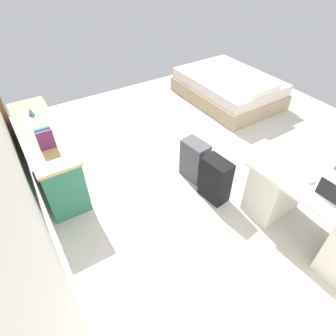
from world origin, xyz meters
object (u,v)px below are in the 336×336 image
Objects in this scene: bed at (228,88)px; laptop at (335,196)px; suitcase_black at (215,180)px; suitcase_spare_grey at (195,160)px; desk at (314,212)px; figurine_small at (31,112)px; computer_mouse at (311,181)px; credenza at (48,154)px.

laptop is (-3.04, 1.47, 0.54)m from bed.
suitcase_spare_grey is (0.45, -0.01, -0.01)m from suitcase_black.
figurine_small is at bearing 35.98° from desk.
suitcase_black is at bearing 20.70° from laptop.
figurine_small reaches higher than desk.
laptop is 3.23× the size of computer_mouse.
computer_mouse is (-0.87, -0.45, 0.45)m from suitcase_black.
credenza is at bearing 40.64° from suitcase_black.
suitcase_black is at bearing 25.81° from desk.
credenza reaches higher than suitcase_black.
laptop is at bearing 170.98° from computer_mouse.
suitcase_spare_grey is at bearing -122.79° from credenza.
bed is 5.96× the size of laptop.
bed is 3.56m from figurine_small.
suitcase_spare_grey is at bearing -8.10° from suitcase_black.
desk is 13.43× the size of figurine_small.
bed is at bearing -89.68° from figurine_small.
bed is at bearing -83.28° from credenza.
laptop is (-1.58, -0.41, 0.50)m from suitcase_spare_grey.
credenza is 3.18× the size of suitcase_spare_grey.
bed is 3.40× the size of suitcase_spare_grey.
laptop is at bearing 153.20° from desk.
bed is at bearing -30.88° from computer_mouse.
desk is at bearing -170.05° from suitcase_spare_grey.
desk is 3.27m from credenza.
bed is at bearing -51.30° from suitcase_black.
figurine_small reaches higher than credenza.
suitcase_spare_grey is at bearing 18.09° from desk.
bed is 19.25× the size of computer_mouse.
laptop reaches higher than desk.
laptop is at bearing 154.23° from bed.
suitcase_spare_grey is 1.76× the size of laptop.
suitcase_black is 1.03× the size of suitcase_spare_grey.
suitcase_black is at bearing -139.46° from figurine_small.
laptop reaches higher than computer_mouse.
computer_mouse is at bearing 14.08° from desk.
desk is 2.53× the size of suitcase_black.
bed is 2.38m from suitcase_spare_grey.
credenza is 2.20m from suitcase_black.
suitcase_spare_grey is (-1.46, 1.88, 0.04)m from bed.
figurine_small is (0.39, 0.00, 0.43)m from credenza.
bed is 2.69m from suitcase_black.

